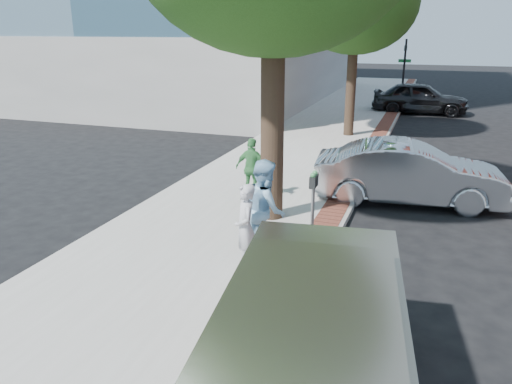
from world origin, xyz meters
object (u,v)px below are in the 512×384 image
at_px(person_green, 252,168).
at_px(van, 309,362).
at_px(person_officer, 265,209).
at_px(sedan_silver, 410,173).
at_px(person_gray, 245,228).
at_px(bg_car, 420,98).
at_px(parking_meter, 313,192).

height_order(person_green, van, van).
xyz_separation_m(person_officer, sedan_silver, (2.39, 4.60, -0.32)).
relative_size(sedan_silver, van, 0.93).
xyz_separation_m(person_gray, van, (1.99, -3.35, 0.04)).
relative_size(person_officer, van, 0.37).
bearing_deg(bg_car, person_officer, 171.65).
bearing_deg(person_gray, bg_car, 143.06).
bearing_deg(person_green, sedan_silver, -155.99).
height_order(person_green, bg_car, person_green).
xyz_separation_m(parking_meter, person_green, (-2.11, 2.17, -0.27)).
bearing_deg(sedan_silver, parking_meter, 147.35).
bearing_deg(van, person_green, 106.45).
relative_size(sedan_silver, bg_car, 0.98).
height_order(parking_meter, van, van).
bearing_deg(person_officer, van, 175.91).
height_order(parking_meter, sedan_silver, parking_meter).
xyz_separation_m(person_green, sedan_silver, (3.83, 1.37, -0.14)).
bearing_deg(sedan_silver, person_green, 102.90).
bearing_deg(sedan_silver, person_gray, 147.51).
bearing_deg(person_green, van, 118.70).
xyz_separation_m(parking_meter, person_gray, (-0.82, -1.73, -0.24)).
bearing_deg(person_green, person_gray, 112.63).
height_order(sedan_silver, van, van).
bearing_deg(person_gray, van, -0.06).
relative_size(person_gray, person_green, 1.04).
relative_size(bg_car, van, 0.95).
relative_size(person_officer, person_green, 1.23).
xyz_separation_m(person_officer, bg_car, (2.06, 19.83, -0.27)).
distance_m(person_gray, sedan_silver, 5.85).
distance_m(parking_meter, person_green, 3.04).
height_order(parking_meter, person_officer, person_officer).
bearing_deg(bg_car, sedan_silver, 178.83).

